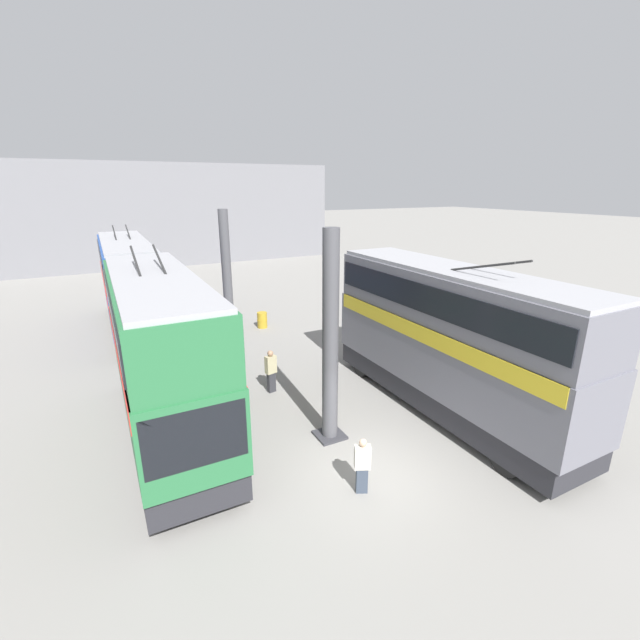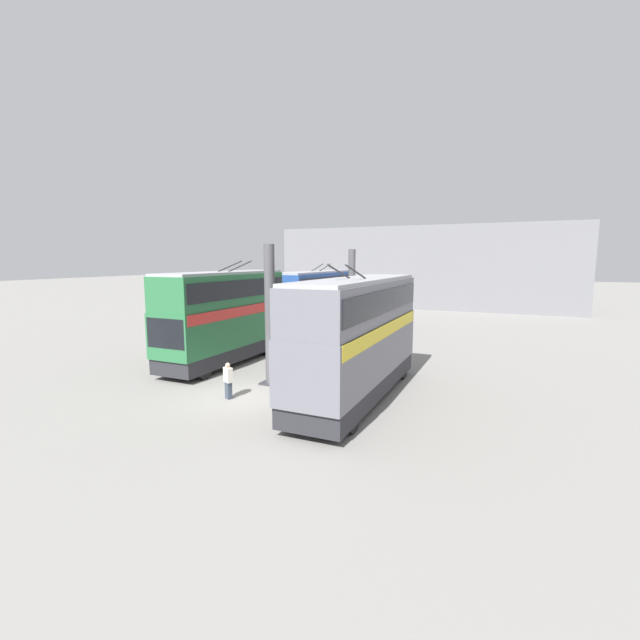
% 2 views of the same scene
% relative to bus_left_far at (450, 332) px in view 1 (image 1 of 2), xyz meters
% --- Properties ---
extents(ground_plane, '(240.00, 240.00, 0.00)m').
position_rel_bus_left_far_xyz_m(ground_plane, '(-1.86, 4.52, -2.96)').
color(ground_plane, gray).
extents(depot_back_wall, '(0.50, 36.00, 9.94)m').
position_rel_bus_left_far_xyz_m(depot_back_wall, '(34.55, 4.52, 2.01)').
color(depot_back_wall, slate).
rests_on(depot_back_wall, ground_plane).
extents(support_column_near, '(0.90, 0.90, 6.67)m').
position_rel_bus_left_far_xyz_m(support_column_near, '(0.34, 4.52, 0.25)').
color(support_column_near, '#4C4C51').
rests_on(support_column_near, ground_plane).
extents(support_column_far, '(0.90, 0.90, 6.67)m').
position_rel_bus_left_far_xyz_m(support_column_far, '(11.58, 4.52, 0.25)').
color(support_column_far, '#4C4C51').
rests_on(support_column_far, ground_plane).
extents(bus_left_far, '(10.43, 2.54, 5.80)m').
position_rel_bus_left_far_xyz_m(bus_left_far, '(0.00, 0.00, 0.00)').
color(bus_left_far, black).
rests_on(bus_left_far, ground_plane).
extents(bus_right_mid, '(9.29, 2.54, 5.90)m').
position_rel_bus_left_far_xyz_m(bus_right_mid, '(2.86, 9.05, 0.05)').
color(bus_right_mid, black).
rests_on(bus_right_mid, ground_plane).
extents(bus_right_far, '(10.65, 2.54, 5.61)m').
position_rel_bus_left_far_xyz_m(bus_right_far, '(15.07, 9.05, -0.11)').
color(bus_right_far, black).
rests_on(bus_right_far, ground_plane).
extents(person_aisle_foreground, '(0.40, 0.48, 1.59)m').
position_rel_bus_left_far_xyz_m(person_aisle_foreground, '(-2.36, 5.04, -2.13)').
color(person_aisle_foreground, '#384251').
rests_on(person_aisle_foreground, ground_plane).
extents(person_aisle_midway, '(0.33, 0.46, 1.74)m').
position_rel_bus_left_far_xyz_m(person_aisle_midway, '(4.16, 5.04, -2.04)').
color(person_aisle_midway, '#2D2D33').
rests_on(person_aisle_midway, ground_plane).
extents(person_by_right_row, '(0.32, 0.46, 1.60)m').
position_rel_bus_left_far_xyz_m(person_by_right_row, '(5.82, 6.69, -2.12)').
color(person_by_right_row, '#384251').
rests_on(person_by_right_row, ground_plane).
extents(oil_drum, '(0.59, 0.59, 0.90)m').
position_rel_bus_left_far_xyz_m(oil_drum, '(11.92, 2.56, -2.51)').
color(oil_drum, '#B28E23').
rests_on(oil_drum, ground_plane).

